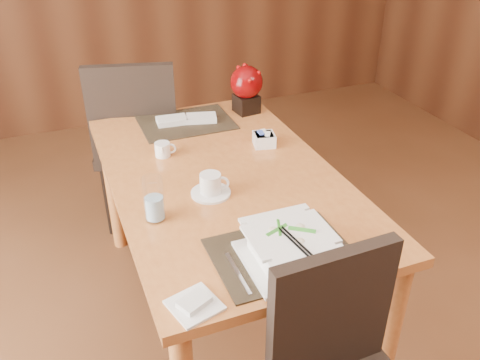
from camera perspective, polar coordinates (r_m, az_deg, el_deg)
name	(u,v)px	position (r m, az deg, el deg)	size (l,w,h in m)	color
dining_table	(224,195)	(2.14, -1.76, -1.64)	(0.90, 1.50, 0.75)	#C87437
placemat_near	(282,253)	(1.67, 4.75, -8.19)	(0.45, 0.33, 0.01)	black
placemat_far	(186,122)	(2.56, -6.06, 6.44)	(0.45, 0.33, 0.01)	black
soup_setting	(289,248)	(1.61, 5.55, -7.59)	(0.29, 0.29, 0.12)	white
coffee_cup	(211,186)	(1.95, -3.33, -0.65)	(0.15, 0.15, 0.09)	white
water_glass	(154,199)	(1.80, -9.65, -2.13)	(0.07, 0.07, 0.17)	silver
creamer_jug	(162,149)	(2.25, -8.70, 3.41)	(0.09, 0.09, 0.06)	white
sugar_caddy	(264,140)	(2.32, 2.72, 4.56)	(0.09, 0.09, 0.06)	white
berry_decor	(246,86)	(2.62, 0.73, 10.46)	(0.17, 0.17, 0.25)	black
napkins_far	(189,119)	(2.55, -5.77, 6.82)	(0.29, 0.11, 0.03)	silver
bread_plate	(194,305)	(1.50, -5.13, -13.82)	(0.13, 0.13, 0.01)	white
far_chair	(137,136)	(2.88, -11.49, 4.89)	(0.57, 0.58, 1.01)	black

